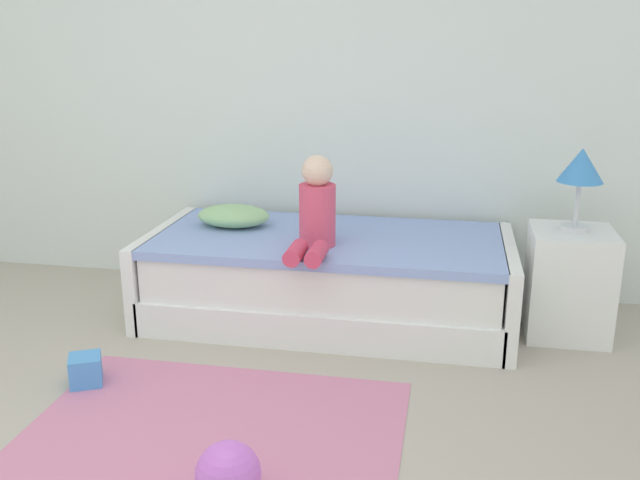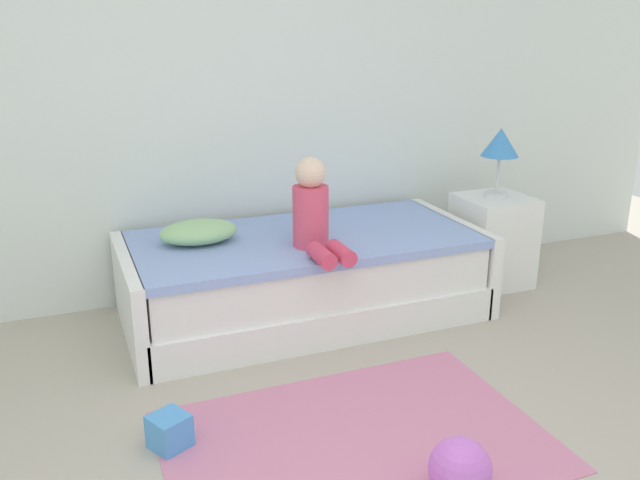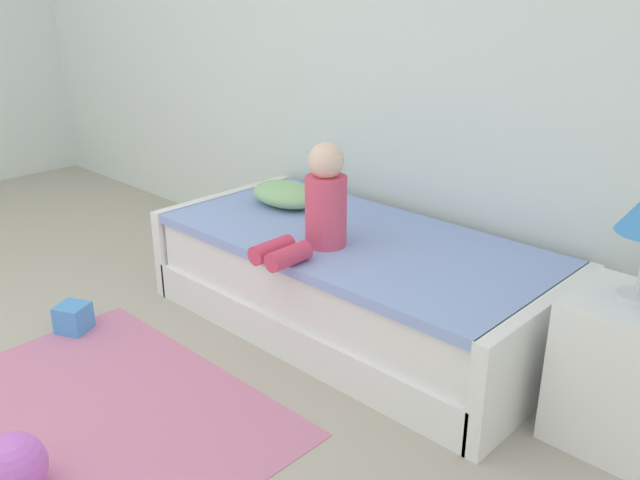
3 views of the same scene
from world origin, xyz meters
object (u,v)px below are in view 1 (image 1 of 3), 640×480
(nightstand, at_px, (568,283))
(toy_block, at_px, (86,370))
(child_figure, at_px, (316,211))
(pillow, at_px, (234,216))
(bed, at_px, (328,277))
(table_lamp, at_px, (581,169))
(toy_ball, at_px, (228,474))

(nightstand, distance_m, toy_block, 2.58)
(child_figure, xyz_separation_m, pillow, (-0.57, 0.33, -0.14))
(bed, height_order, table_lamp, table_lamp)
(bed, relative_size, toy_ball, 8.83)
(pillow, bearing_deg, child_figure, -29.90)
(bed, xyz_separation_m, toy_block, (-1.00, -1.04, -0.17))
(child_figure, xyz_separation_m, toy_block, (-0.97, -0.81, -0.63))
(table_lamp, distance_m, toy_ball, 2.40)
(toy_block, bearing_deg, child_figure, 40.07)
(child_figure, relative_size, pillow, 1.16)
(bed, relative_size, nightstand, 3.52)
(toy_ball, bearing_deg, toy_block, 143.05)
(nightstand, bearing_deg, pillow, 177.56)
(pillow, bearing_deg, toy_ball, -73.38)
(toy_block, bearing_deg, bed, 46.31)
(child_figure, height_order, toy_ball, child_figure)
(table_lamp, bearing_deg, bed, -179.28)
(child_figure, relative_size, toy_ball, 2.13)
(pillow, distance_m, toy_ball, 1.99)
(pillow, bearing_deg, toy_block, -109.14)
(nightstand, height_order, table_lamp, table_lamp)
(child_figure, distance_m, toy_ball, 1.64)
(table_lamp, bearing_deg, pillow, 177.56)
(pillow, bearing_deg, table_lamp, -2.44)
(bed, bearing_deg, pillow, 170.52)
(nightstand, relative_size, toy_ball, 2.51)
(bed, bearing_deg, child_figure, -97.01)
(bed, xyz_separation_m, toy_ball, (-0.04, -1.76, -0.13))
(child_figure, distance_m, pillow, 0.67)
(bed, bearing_deg, toy_ball, -91.46)
(bed, distance_m, nightstand, 1.35)
(nightstand, bearing_deg, toy_ball, -128.17)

